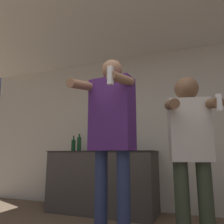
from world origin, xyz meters
TOP-DOWN VIEW (x-y plane):
  - wall_back at (0.00, 2.71)m, footprint 7.00×0.06m
  - ceiling_slab at (0.00, 1.34)m, footprint 7.00×3.20m
  - counter at (-0.85, 2.36)m, footprint 1.64×0.68m
  - bottle_green_wine at (-0.55, 2.31)m, footprint 0.07×0.07m
  - bottle_short_whiskey at (-0.72, 2.31)m, footprint 0.07×0.07m
  - bottle_amber_bourbon at (-0.83, 2.31)m, footprint 0.09×0.09m
  - bottle_dark_rum at (-1.25, 2.31)m, footprint 0.06×0.06m
  - bottle_clear_vodka at (-1.36, 2.31)m, footprint 0.07×0.07m
  - person_woman_foreground at (-0.19, 0.99)m, footprint 0.50×0.55m
  - person_man_side at (0.47, 1.33)m, footprint 0.51×0.51m

SIDE VIEW (x-z plane):
  - counter at x=-0.85m, z-range 0.00..0.90m
  - person_man_side at x=0.47m, z-range 0.13..1.73m
  - bottle_clear_vodka at x=-1.36m, z-range 0.87..1.13m
  - bottle_amber_bourbon at x=-0.83m, z-range 0.87..1.15m
  - bottle_green_wine at x=-0.55m, z-range 0.86..1.18m
  - bottle_dark_rum at x=-1.25m, z-range 0.87..1.17m
  - bottle_short_whiskey at x=-0.72m, z-range 0.87..1.21m
  - person_woman_foreground at x=-0.19m, z-range 0.19..1.93m
  - wall_back at x=0.00m, z-range 0.00..2.55m
  - ceiling_slab at x=0.00m, z-range 2.55..2.60m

